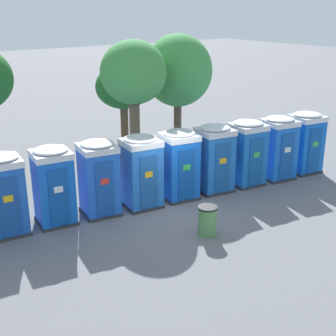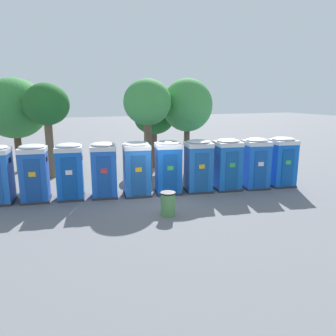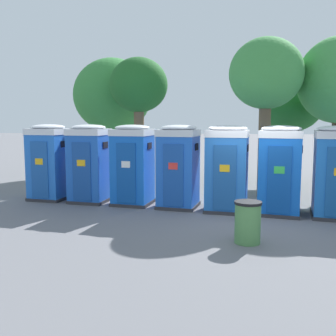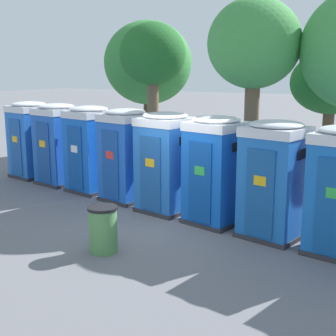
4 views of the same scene
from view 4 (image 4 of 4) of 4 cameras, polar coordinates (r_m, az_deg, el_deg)
ground_plane at (r=11.30m, az=0.95°, el=-6.48°), size 120.00×120.00×0.00m
portapotty_0 at (r=16.34m, az=-16.41°, el=3.39°), size 1.35×1.37×2.54m
portapotty_1 at (r=15.12m, az=-13.26°, el=2.90°), size 1.32×1.34×2.54m
portapotty_2 at (r=13.98m, az=-9.47°, el=2.34°), size 1.34×1.36×2.54m
portapotty_3 at (r=12.87m, az=-5.17°, el=1.64°), size 1.35×1.38×2.54m
portapotty_4 at (r=11.81m, az=-0.33°, el=0.76°), size 1.37×1.36×2.54m
portapotty_5 at (r=10.94m, az=5.78°, el=-0.20°), size 1.40×1.40×2.54m
portapotty_6 at (r=10.21m, az=12.78°, el=-1.32°), size 1.41×1.39×2.54m
street_tree_0 at (r=13.18m, az=10.44°, el=14.33°), size 2.52×2.52×5.47m
street_tree_1 at (r=15.73m, az=19.24°, el=9.64°), size 2.52×2.52×4.16m
street_tree_2 at (r=20.70m, az=-2.46°, el=12.63°), size 3.78×3.78×5.64m
street_tree_4 at (r=17.78m, az=-1.89°, el=13.41°), size 2.45×2.45×5.29m
trash_can at (r=9.43m, az=-7.92°, el=-7.39°), size 0.60×0.60×0.93m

